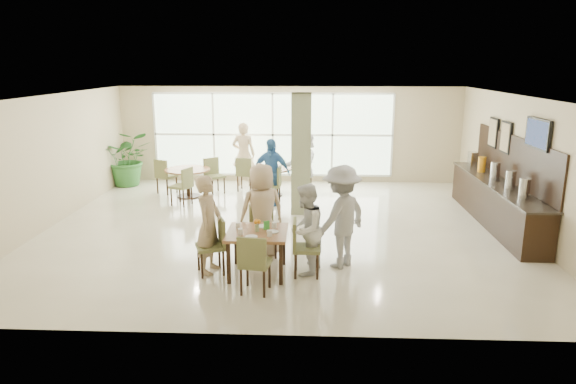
{
  "coord_description": "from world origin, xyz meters",
  "views": [
    {
      "loc": [
        0.61,
        -10.53,
        3.46
      ],
      "look_at": [
        0.2,
        -1.2,
        1.1
      ],
      "focal_mm": 32.0,
      "sensor_mm": 36.0,
      "label": 1
    }
  ],
  "objects_px": {
    "round_table_right": "(271,174)",
    "adult_b": "(305,163)",
    "main_table": "(257,236)",
    "round_table_left": "(188,175)",
    "adult_standing": "(244,154)",
    "teen_left": "(209,224)",
    "potted_plant": "(128,158)",
    "teen_far": "(262,211)",
    "teen_standing": "(341,217)",
    "adult_a": "(271,172)",
    "buffet_counter": "(496,199)",
    "teen_right": "(306,229)"
  },
  "relations": [
    {
      "from": "round_table_left",
      "to": "teen_far",
      "type": "height_order",
      "value": "teen_far"
    },
    {
      "from": "teen_standing",
      "to": "adult_a",
      "type": "relative_size",
      "value": 1.08
    },
    {
      "from": "round_table_left",
      "to": "teen_left",
      "type": "xyz_separation_m",
      "value": [
        1.54,
        -4.97,
        0.25
      ]
    },
    {
      "from": "buffet_counter",
      "to": "adult_b",
      "type": "xyz_separation_m",
      "value": [
        -4.23,
        2.37,
        0.31
      ]
    },
    {
      "from": "buffet_counter",
      "to": "teen_far",
      "type": "xyz_separation_m",
      "value": [
        -4.95,
        -2.17,
        0.31
      ]
    },
    {
      "from": "round_table_right",
      "to": "teen_far",
      "type": "bearing_deg",
      "value": -87.74
    },
    {
      "from": "teen_left",
      "to": "main_table",
      "type": "bearing_deg",
      "value": -84.89
    },
    {
      "from": "teen_far",
      "to": "adult_b",
      "type": "height_order",
      "value": "teen_far"
    },
    {
      "from": "round_table_right",
      "to": "adult_b",
      "type": "height_order",
      "value": "adult_b"
    },
    {
      "from": "main_table",
      "to": "teen_standing",
      "type": "distance_m",
      "value": 1.49
    },
    {
      "from": "potted_plant",
      "to": "adult_b",
      "type": "height_order",
      "value": "adult_b"
    },
    {
      "from": "teen_right",
      "to": "buffet_counter",
      "type": "bearing_deg",
      "value": 142.41
    },
    {
      "from": "teen_left",
      "to": "teen_far",
      "type": "xyz_separation_m",
      "value": [
        0.82,
        0.76,
        0.03
      ]
    },
    {
      "from": "main_table",
      "to": "teen_right",
      "type": "xyz_separation_m",
      "value": [
        0.8,
        0.07,
        0.11
      ]
    },
    {
      "from": "round_table_left",
      "to": "adult_b",
      "type": "xyz_separation_m",
      "value": [
        3.08,
        0.34,
        0.27
      ]
    },
    {
      "from": "round_table_left",
      "to": "adult_b",
      "type": "bearing_deg",
      "value": 6.25
    },
    {
      "from": "teen_far",
      "to": "adult_b",
      "type": "relative_size",
      "value": 1.01
    },
    {
      "from": "potted_plant",
      "to": "teen_far",
      "type": "relative_size",
      "value": 0.92
    },
    {
      "from": "potted_plant",
      "to": "adult_b",
      "type": "relative_size",
      "value": 0.92
    },
    {
      "from": "round_table_right",
      "to": "adult_standing",
      "type": "xyz_separation_m",
      "value": [
        -0.87,
        1.1,
        0.34
      ]
    },
    {
      "from": "main_table",
      "to": "adult_a",
      "type": "distance_m",
      "value": 4.38
    },
    {
      "from": "buffet_counter",
      "to": "teen_left",
      "type": "relative_size",
      "value": 2.81
    },
    {
      "from": "main_table",
      "to": "buffet_counter",
      "type": "xyz_separation_m",
      "value": [
        4.95,
        3.0,
        -0.11
      ]
    },
    {
      "from": "round_table_left",
      "to": "buffet_counter",
      "type": "xyz_separation_m",
      "value": [
        7.31,
        -2.04,
        -0.04
      ]
    },
    {
      "from": "adult_standing",
      "to": "potted_plant",
      "type": "bearing_deg",
      "value": 7.18
    },
    {
      "from": "round_table_right",
      "to": "round_table_left",
      "type": "bearing_deg",
      "value": -173.8
    },
    {
      "from": "main_table",
      "to": "potted_plant",
      "type": "bearing_deg",
      "value": 124.89
    },
    {
      "from": "buffet_counter",
      "to": "adult_standing",
      "type": "xyz_separation_m",
      "value": [
        -5.99,
        3.37,
        0.36
      ]
    },
    {
      "from": "round_table_left",
      "to": "round_table_right",
      "type": "relative_size",
      "value": 1.08
    },
    {
      "from": "teen_standing",
      "to": "teen_right",
      "type": "bearing_deg",
      "value": -18.09
    },
    {
      "from": "main_table",
      "to": "round_table_left",
      "type": "distance_m",
      "value": 5.56
    },
    {
      "from": "potted_plant",
      "to": "teen_far",
      "type": "distance_m",
      "value": 6.97
    },
    {
      "from": "round_table_left",
      "to": "adult_standing",
      "type": "distance_m",
      "value": 1.9
    },
    {
      "from": "buffet_counter",
      "to": "adult_standing",
      "type": "distance_m",
      "value": 6.88
    },
    {
      "from": "buffet_counter",
      "to": "potted_plant",
      "type": "distance_m",
      "value": 9.88
    },
    {
      "from": "round_table_left",
      "to": "adult_standing",
      "type": "relative_size",
      "value": 0.65
    },
    {
      "from": "main_table",
      "to": "round_table_right",
      "type": "relative_size",
      "value": 0.9
    },
    {
      "from": "adult_a",
      "to": "adult_b",
      "type": "bearing_deg",
      "value": 65.09
    },
    {
      "from": "teen_standing",
      "to": "teen_left",
      "type": "bearing_deg",
      "value": -38.71
    },
    {
      "from": "teen_right",
      "to": "teen_standing",
      "type": "distance_m",
      "value": 0.7
    },
    {
      "from": "round_table_left",
      "to": "adult_a",
      "type": "distance_m",
      "value": 2.36
    },
    {
      "from": "round_table_right",
      "to": "teen_far",
      "type": "xyz_separation_m",
      "value": [
        0.18,
        -4.44,
        0.29
      ]
    },
    {
      "from": "teen_standing",
      "to": "adult_standing",
      "type": "distance_m",
      "value": 6.44
    },
    {
      "from": "buffet_counter",
      "to": "adult_b",
      "type": "relative_size",
      "value": 2.74
    },
    {
      "from": "round_table_left",
      "to": "teen_left",
      "type": "relative_size",
      "value": 0.71
    },
    {
      "from": "adult_standing",
      "to": "teen_left",
      "type": "bearing_deg",
      "value": 97.38
    },
    {
      "from": "main_table",
      "to": "round_table_left",
      "type": "bearing_deg",
      "value": 115.07
    },
    {
      "from": "round_table_left",
      "to": "potted_plant",
      "type": "relative_size",
      "value": 0.75
    },
    {
      "from": "round_table_right",
      "to": "adult_b",
      "type": "distance_m",
      "value": 0.94
    },
    {
      "from": "round_table_right",
      "to": "adult_a",
      "type": "bearing_deg",
      "value": -85.82
    }
  ]
}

